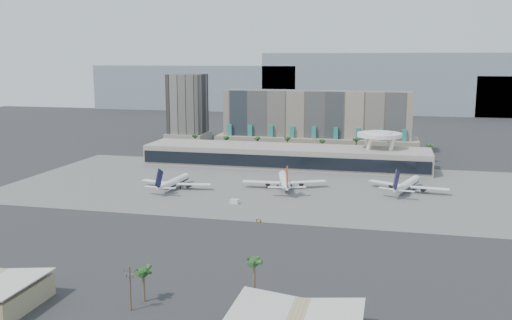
% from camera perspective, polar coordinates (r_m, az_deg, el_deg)
% --- Properties ---
extents(ground, '(900.00, 900.00, 0.00)m').
position_cam_1_polar(ground, '(240.14, -1.93, -5.40)').
color(ground, '#232326').
rests_on(ground, ground).
extents(apron_pad, '(260.00, 130.00, 0.06)m').
position_cam_1_polar(apron_pad, '(291.91, 0.94, -2.57)').
color(apron_pad, '#5B5B59').
rests_on(apron_pad, ground).
extents(mountain_ridge, '(680.00, 60.00, 70.00)m').
position_cam_1_polar(mountain_ridge, '(694.63, 10.75, 7.15)').
color(mountain_ridge, gray).
rests_on(mountain_ridge, ground).
extents(hotel, '(140.00, 30.00, 42.00)m').
position_cam_1_polar(hotel, '(403.53, 6.03, 3.34)').
color(hotel, gray).
rests_on(hotel, ground).
extents(office_tower, '(30.00, 30.00, 52.00)m').
position_cam_1_polar(office_tower, '(452.95, -6.85, 4.85)').
color(office_tower, black).
rests_on(office_tower, ground).
extents(terminal, '(170.00, 32.50, 14.50)m').
position_cam_1_polar(terminal, '(343.38, 2.93, 0.45)').
color(terminal, '#ABA396').
rests_on(terminal, ground).
extents(saucer_structure, '(26.00, 26.00, 21.89)m').
position_cam_1_polar(saucer_structure, '(342.11, 12.24, 2.22)').
color(saucer_structure, white).
rests_on(saucer_structure, ground).
extents(palm_row, '(157.80, 2.80, 13.10)m').
position_cam_1_polar(palm_row, '(375.88, 4.97, 1.89)').
color(palm_row, brown).
rests_on(palm_row, ground).
extents(utility_pole, '(3.20, 0.85, 12.00)m').
position_cam_1_polar(utility_pole, '(153.10, -12.50, -12.06)').
color(utility_pole, '#4C3826').
rests_on(utility_pole, ground).
extents(airliner_left, '(37.66, 38.86, 13.41)m').
position_cam_1_polar(airliner_left, '(287.42, -8.18, -2.19)').
color(airliner_left, white).
rests_on(airliner_left, ground).
extents(airliner_centre, '(41.32, 42.89, 15.08)m').
position_cam_1_polar(airliner_centre, '(285.45, 2.87, -2.10)').
color(airliner_centre, white).
rests_on(airliner_centre, ground).
extents(airliner_right, '(38.43, 39.77, 14.21)m').
position_cam_1_polar(airliner_right, '(287.53, 14.86, -2.39)').
color(airliner_right, white).
rests_on(airliner_right, ground).
extents(service_vehicle_a, '(4.22, 2.82, 1.89)m').
position_cam_1_polar(service_vehicle_a, '(287.85, -8.43, -2.68)').
color(service_vehicle_a, silver).
rests_on(service_vehicle_a, ground).
extents(service_vehicle_b, '(4.35, 3.05, 2.04)m').
position_cam_1_polar(service_vehicle_b, '(256.22, -2.15, -4.16)').
color(service_vehicle_b, silver).
rests_on(service_vehicle_b, ground).
extents(taxiway_sign, '(2.10, 0.93, 0.96)m').
position_cam_1_polar(taxiway_sign, '(228.22, 0.28, -6.10)').
color(taxiway_sign, black).
rests_on(taxiway_sign, ground).
extents(near_palm_a, '(6.00, 6.00, 9.71)m').
position_cam_1_polar(near_palm_a, '(157.78, -11.20, -11.41)').
color(near_palm_a, brown).
rests_on(near_palm_a, ground).
extents(near_palm_b, '(6.00, 6.00, 13.43)m').
position_cam_1_polar(near_palm_b, '(151.47, -0.18, -10.67)').
color(near_palm_b, brown).
rests_on(near_palm_b, ground).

